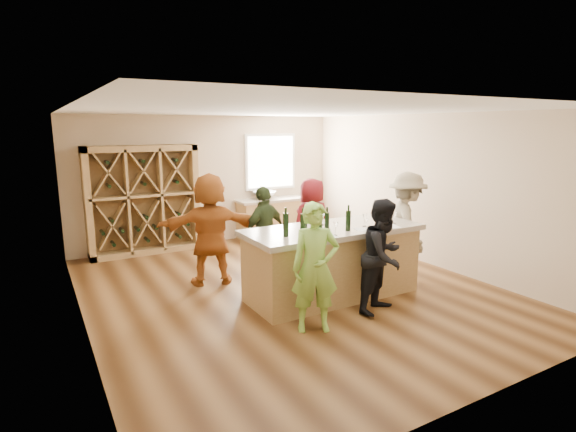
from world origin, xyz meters
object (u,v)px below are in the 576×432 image
person_near_left (315,268)px  wine_bottle_d (320,222)px  wine_bottle_f (348,221)px  wine_bottle_a (286,225)px  wine_bottle_c (305,222)px  person_far_left (210,229)px  sink (264,195)px  person_server (406,225)px  person_far_mid (265,232)px  wine_rack (144,200)px  person_near_right (383,256)px  wine_bottle_e (327,222)px  wine_bottle_b (303,225)px  person_far_right (312,223)px  tasting_counter_base (332,264)px

person_near_left → wine_bottle_d: bearing=76.1°
wine_bottle_f → wine_bottle_d: bearing=168.7°
wine_bottle_a → wine_bottle_c: bearing=9.6°
person_far_left → sink: bearing=-118.0°
sink → person_server: size_ratio=0.30×
person_far_mid → wine_rack: bearing=-80.1°
wine_bottle_d → person_near_right: (0.66, -0.61, -0.43)m
person_server → wine_bottle_e: bearing=122.7°
wine_bottle_b → person_near_left: bearing=-107.9°
wine_bottle_c → person_far_mid: person_far_mid is taller
person_far_right → sink: bearing=-97.9°
wine_bottle_c → person_far_right: size_ratio=0.18×
wine_bottle_a → person_far_mid: (0.40, 1.44, -0.45)m
person_far_left → wine_bottle_a: bearing=122.4°
wine_rack → person_near_left: 4.84m
wine_rack → wine_bottle_d: 4.35m
wine_bottle_d → wine_bottle_f: (0.44, -0.09, -0.01)m
wine_bottle_b → person_near_right: person_near_right is taller
person_far_left → wine_bottle_b: bearing=127.9°
sink → wine_bottle_b: wine_bottle_b is taller
wine_bottle_d → person_far_right: person_far_right is taller
tasting_counter_base → wine_bottle_a: bearing=-170.8°
wine_bottle_a → person_near_left: bearing=-88.8°
wine_bottle_a → person_far_left: size_ratio=0.18×
tasting_counter_base → wine_bottle_e: (-0.21, -0.14, 0.72)m
person_far_left → wine_bottle_f: size_ratio=6.15×
person_near_right → person_far_mid: 2.25m
tasting_counter_base → person_near_left: (-0.88, -0.86, 0.33)m
wine_bottle_d → person_far_mid: (-0.11, 1.50, -0.44)m
wine_rack → person_far_left: wine_rack is taller
wine_bottle_d → wine_bottle_b: bearing=-174.1°
wine_rack → wine_bottle_f: bearing=-64.5°
wine_bottle_a → person_near_right: bearing=-30.0°
wine_rack → wine_bottle_a: (1.03, -4.00, 0.14)m
wine_bottle_a → person_server: size_ratio=0.18×
wine_rack → person_near_right: bearing=-64.7°
wine_bottle_a → person_far_right: size_ratio=0.20×
wine_bottle_b → person_server: bearing=9.3°
person_far_right → wine_bottle_e: bearing=62.0°
wine_bottle_c → person_near_left: bearing=-112.8°
wine_bottle_a → person_far_left: (-0.50, 1.61, -0.32)m
wine_bottle_e → person_far_left: person_far_left is taller
person_far_mid → wine_bottle_f: size_ratio=5.28×
person_near_left → sink: bearing=93.9°
sink → wine_bottle_d: (-1.15, -3.99, 0.22)m
wine_bottle_e → wine_bottle_f: bearing=-31.6°
wine_bottle_e → person_far_right: 1.76m
sink → person_near_left: size_ratio=0.33×
person_near_right → wine_bottle_f: person_near_right is taller
wine_bottle_c → person_near_left: person_near_left is taller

